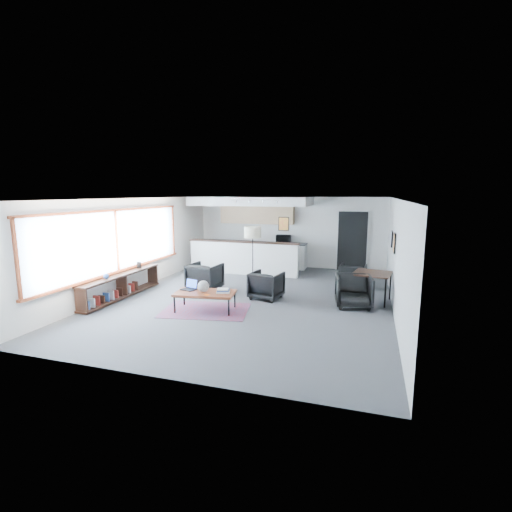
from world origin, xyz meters
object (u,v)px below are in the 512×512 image
(armchair_left, at_px, (205,275))
(microwave, at_px, (283,238))
(book_stack, at_px, (223,291))
(floor_lamp, at_px, (253,234))
(ceramic_pot, at_px, (203,286))
(dining_table, at_px, (372,275))
(dining_chair_near, at_px, (354,292))
(armchair_right, at_px, (266,284))
(dining_chair_far, at_px, (353,277))
(laptop, at_px, (190,286))
(coffee_table, at_px, (205,293))

(armchair_left, height_order, microwave, microwave)
(book_stack, distance_m, floor_lamp, 2.87)
(ceramic_pot, height_order, book_stack, ceramic_pot)
(ceramic_pot, relative_size, dining_table, 0.26)
(book_stack, distance_m, dining_chair_near, 3.16)
(floor_lamp, bearing_deg, dining_chair_near, -25.11)
(ceramic_pot, distance_m, armchair_left, 1.86)
(dining_chair_near, distance_m, microwave, 5.01)
(armchair_right, distance_m, dining_chair_far, 2.80)
(microwave, bearing_deg, armchair_left, -116.26)
(armchair_right, height_order, dining_chair_far, armchair_right)
(ceramic_pot, height_order, armchair_left, armchair_left)
(armchair_left, bearing_deg, floor_lamp, -130.36)
(book_stack, distance_m, armchair_right, 1.48)
(floor_lamp, bearing_deg, dining_chair_far, 9.26)
(laptop, xyz_separation_m, book_stack, (0.87, -0.03, -0.03))
(armchair_right, height_order, dining_chair_near, armchair_right)
(coffee_table, distance_m, dining_table, 4.22)
(laptop, height_order, ceramic_pot, ceramic_pot)
(book_stack, height_order, dining_chair_near, dining_chair_near)
(armchair_left, xyz_separation_m, floor_lamp, (1.08, 1.08, 1.09))
(dining_table, height_order, microwave, microwave)
(coffee_table, xyz_separation_m, book_stack, (0.42, 0.08, 0.08))
(ceramic_pot, xyz_separation_m, dining_table, (3.77, 1.96, 0.10))
(coffee_table, relative_size, dining_table, 1.42)
(armchair_left, distance_m, microwave, 4.10)
(coffee_table, distance_m, laptop, 0.47)
(armchair_left, bearing_deg, laptop, 107.11)
(ceramic_pot, height_order, floor_lamp, floor_lamp)
(coffee_table, height_order, book_stack, book_stack)
(floor_lamp, relative_size, dining_chair_far, 2.70)
(coffee_table, relative_size, armchair_right, 1.88)
(floor_lamp, height_order, dining_chair_near, floor_lamp)
(armchair_left, bearing_deg, book_stack, 131.85)
(armchair_left, height_order, dining_chair_far, armchair_left)
(coffee_table, bearing_deg, microwave, 75.40)
(ceramic_pot, distance_m, dining_chair_far, 4.60)
(armchair_right, distance_m, dining_chair_near, 2.22)
(laptop, bearing_deg, dining_chair_near, 32.65)
(book_stack, xyz_separation_m, armchair_left, (-1.22, 1.60, -0.07))
(microwave, bearing_deg, laptop, -107.14)
(dining_table, bearing_deg, laptop, -156.27)
(armchair_right, bearing_deg, microwave, -73.68)
(coffee_table, bearing_deg, floor_lamp, 75.70)
(armchair_left, xyz_separation_m, microwave, (1.39, 3.80, 0.68))
(armchair_left, height_order, dining_table, armchair_left)
(dining_chair_near, distance_m, dining_chair_far, 1.90)
(coffee_table, relative_size, laptop, 3.72)
(laptop, distance_m, dining_chair_near, 3.96)
(laptop, distance_m, armchair_right, 2.01)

